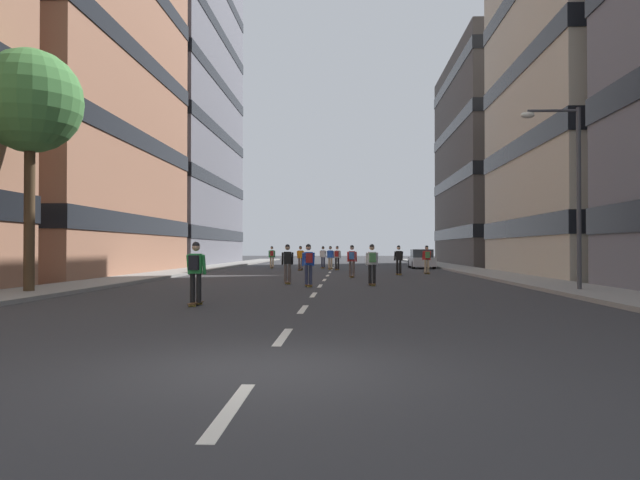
# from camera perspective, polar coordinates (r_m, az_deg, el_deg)

# --- Properties ---
(ground_plane) EXTENTS (188.34, 188.34, 0.00)m
(ground_plane) POSITION_cam_1_polar(r_m,az_deg,el_deg) (39.49, 0.86, -3.09)
(ground_plane) COLOR #333335
(sidewalk_left) EXTENTS (2.81, 86.32, 0.14)m
(sidewalk_left) POSITION_cam_1_polar(r_m,az_deg,el_deg) (44.73, -11.55, -2.72)
(sidewalk_left) COLOR gray
(sidewalk_left) RESTS_ON ground_plane
(sidewalk_right) EXTENTS (2.81, 86.32, 0.14)m
(sidewalk_right) POSITION_cam_1_polar(r_m,az_deg,el_deg) (44.23, 13.71, -2.73)
(sidewalk_right) COLOR gray
(sidewalk_right) RESTS_ON ground_plane
(lane_markings) EXTENTS (0.16, 72.20, 0.01)m
(lane_markings) POSITION_cam_1_polar(r_m,az_deg,el_deg) (41.10, 0.92, -3.00)
(lane_markings) COLOR silver
(lane_markings) RESTS_ON ground_plane
(building_left_mid) EXTENTS (14.11, 20.39, 25.16)m
(building_left_mid) POSITION_cam_1_polar(r_m,az_deg,el_deg) (42.79, -25.18, 14.30)
(building_left_mid) COLOR #9E6B51
(building_left_mid) RESTS_ON ground_plane
(building_left_far) EXTENTS (14.11, 24.02, 34.38)m
(building_left_far) POSITION_cam_1_polar(r_m,az_deg,el_deg) (64.76, -15.28, 13.26)
(building_left_far) COLOR slate
(building_left_far) RESTS_ON ground_plane
(building_right_mid) EXTENTS (14.11, 17.06, 23.34)m
(building_right_mid) POSITION_cam_1_polar(r_m,az_deg,el_deg) (41.57, 27.34, 13.47)
(building_right_mid) COLOR #BCB29E
(building_right_mid) RESTS_ON ground_plane
(building_right_far) EXTENTS (14.11, 21.50, 20.03)m
(building_right_far) POSITION_cam_1_polar(r_m,az_deg,el_deg) (62.74, 18.34, 7.05)
(building_right_far) COLOR #4C4744
(building_right_far) RESTS_ON ground_plane
(parked_car_near) EXTENTS (1.82, 4.40, 1.52)m
(parked_car_near) POSITION_cam_1_polar(r_m,az_deg,el_deg) (50.08, 9.38, -1.80)
(parked_car_near) COLOR #B2B7BF
(parked_car_near) RESTS_ON ground_plane
(street_tree_near) EXTENTS (3.54, 3.54, 8.29)m
(street_tree_near) POSITION_cam_1_polar(r_m,az_deg,el_deg) (23.82, -25.23, 11.43)
(street_tree_near) COLOR #4C3823
(street_tree_near) RESTS_ON sidewalk_left
(streetlamp_right) EXTENTS (2.13, 0.30, 6.50)m
(streetlamp_right) POSITION_cam_1_polar(r_m,az_deg,el_deg) (23.89, 21.98, 5.39)
(streetlamp_right) COLOR #3F3F44
(streetlamp_right) RESTS_ON sidewalk_right
(skater_0) EXTENTS (0.55, 0.92, 1.78)m
(skater_0) POSITION_cam_1_polar(r_m,az_deg,el_deg) (49.23, 0.28, -1.49)
(skater_0) COLOR brown
(skater_0) RESTS_ON ground_plane
(skater_1) EXTENTS (0.56, 0.92, 1.78)m
(skater_1) POSITION_cam_1_polar(r_m,az_deg,el_deg) (44.69, -1.82, -1.56)
(skater_1) COLOR brown
(skater_1) RESTS_ON ground_plane
(skater_2) EXTENTS (0.55, 0.92, 1.78)m
(skater_2) POSITION_cam_1_polar(r_m,az_deg,el_deg) (33.68, 2.97, -1.76)
(skater_2) COLOR brown
(skater_2) RESTS_ON ground_plane
(skater_3) EXTENTS (0.56, 0.92, 1.78)m
(skater_3) POSITION_cam_1_polar(r_m,az_deg,el_deg) (38.94, 9.86, -1.62)
(skater_3) COLOR brown
(skater_3) RESTS_ON ground_plane
(skater_4) EXTENTS (0.56, 0.92, 1.78)m
(skater_4) POSITION_cam_1_polar(r_m,az_deg,el_deg) (27.60, -3.02, -2.04)
(skater_4) COLOR brown
(skater_4) RESTS_ON ground_plane
(skater_5) EXTENTS (0.57, 0.92, 1.78)m
(skater_5) POSITION_cam_1_polar(r_m,az_deg,el_deg) (46.65, 0.97, -1.53)
(skater_5) COLOR brown
(skater_5) RESTS_ON ground_plane
(skater_6) EXTENTS (0.55, 0.92, 1.78)m
(skater_6) POSITION_cam_1_polar(r_m,az_deg,el_deg) (26.41, 4.84, -2.03)
(skater_6) COLOR brown
(skater_6) RESTS_ON ground_plane
(skater_7) EXTENTS (0.57, 0.92, 1.78)m
(skater_7) POSITION_cam_1_polar(r_m,az_deg,el_deg) (25.57, -1.07, -2.07)
(skater_7) COLOR brown
(skater_7) RESTS_ON ground_plane
(skater_8) EXTENTS (0.54, 0.91, 1.78)m
(skater_8) POSITION_cam_1_polar(r_m,az_deg,el_deg) (17.42, -11.44, -2.66)
(skater_8) COLOR brown
(skater_8) RESTS_ON ground_plane
(skater_9) EXTENTS (0.56, 0.92, 1.78)m
(skater_9) POSITION_cam_1_polar(r_m,az_deg,el_deg) (45.24, 1.59, -1.52)
(skater_9) COLOR brown
(skater_9) RESTS_ON ground_plane
(skater_10) EXTENTS (0.56, 0.92, 1.78)m
(skater_10) POSITION_cam_1_polar(r_m,az_deg,el_deg) (37.12, 7.29, -1.71)
(skater_10) COLOR brown
(skater_10) RESTS_ON ground_plane
(skater_11) EXTENTS (0.55, 0.91, 1.78)m
(skater_11) POSITION_cam_1_polar(r_m,az_deg,el_deg) (49.57, -4.47, -1.45)
(skater_11) COLOR brown
(skater_11) RESTS_ON ground_plane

